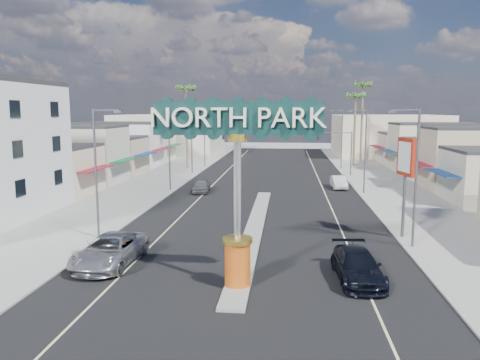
% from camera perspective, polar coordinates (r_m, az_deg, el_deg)
% --- Properties ---
extents(ground, '(160.00, 160.00, 0.00)m').
position_cam_1_polar(ground, '(51.31, 3.06, -1.51)').
color(ground, gray).
rests_on(ground, ground).
extents(road, '(20.00, 120.00, 0.01)m').
position_cam_1_polar(road, '(51.31, 3.06, -1.51)').
color(road, black).
rests_on(road, ground).
extents(median_island, '(1.30, 30.00, 0.16)m').
position_cam_1_polar(median_island, '(35.66, 1.78, -5.83)').
color(median_island, gray).
rests_on(median_island, ground).
extents(sidewalk_left, '(8.00, 120.00, 0.12)m').
position_cam_1_polar(sidewalk_left, '(53.81, -12.01, -1.15)').
color(sidewalk_left, gray).
rests_on(sidewalk_left, ground).
extents(sidewalk_right, '(8.00, 120.00, 0.12)m').
position_cam_1_polar(sidewalk_right, '(52.53, 18.50, -1.64)').
color(sidewalk_right, gray).
rests_on(sidewalk_right, ground).
extents(storefront_row_left, '(12.00, 42.00, 6.00)m').
position_cam_1_polar(storefront_row_left, '(69.01, -16.71, 3.23)').
color(storefront_row_left, beige).
rests_on(storefront_row_left, ground).
extents(storefront_row_right, '(12.00, 42.00, 6.00)m').
position_cam_1_polar(storefront_row_right, '(67.30, 24.56, 2.69)').
color(storefront_row_right, '#B7B29E').
rests_on(storefront_row_right, ground).
extents(backdrop_far_left, '(20.00, 20.00, 8.00)m').
position_cam_1_polar(backdrop_far_left, '(98.67, -8.53, 5.55)').
color(backdrop_far_left, '#B7B29E').
rests_on(backdrop_far_left, ground).
extents(backdrop_far_right, '(20.00, 20.00, 8.00)m').
position_cam_1_polar(backdrop_far_right, '(97.58, 17.49, 5.22)').
color(backdrop_far_right, beige).
rests_on(backdrop_far_right, ground).
extents(gateway_sign, '(8.20, 1.50, 9.15)m').
position_cam_1_polar(gateway_sign, '(22.78, -0.32, 1.01)').
color(gateway_sign, '#D04810').
rests_on(gateway_sign, median_island).
extents(traffic_signal_left, '(5.09, 0.45, 6.00)m').
position_cam_1_polar(traffic_signal_left, '(65.67, -4.36, 4.42)').
color(traffic_signal_left, '#47474C').
rests_on(traffic_signal_left, ground).
extents(traffic_signal_right, '(5.09, 0.45, 6.00)m').
position_cam_1_polar(traffic_signal_right, '(64.98, 11.84, 4.23)').
color(traffic_signal_right, '#47474C').
rests_on(traffic_signal_right, ground).
extents(streetlight_l_near, '(2.03, 0.22, 9.00)m').
position_cam_1_polar(streetlight_l_near, '(33.30, -16.92, 1.52)').
color(streetlight_l_near, '#47474C').
rests_on(streetlight_l_near, ground).
extents(streetlight_l_mid, '(2.03, 0.22, 9.00)m').
position_cam_1_polar(streetlight_l_mid, '(52.23, -8.44, 4.19)').
color(streetlight_l_mid, '#47474C').
rests_on(streetlight_l_mid, ground).
extents(streetlight_l_far, '(2.03, 0.22, 9.00)m').
position_cam_1_polar(streetlight_l_far, '(73.70, -4.22, 5.48)').
color(streetlight_l_far, '#47474C').
rests_on(streetlight_l_far, ground).
extents(streetlight_r_near, '(2.03, 0.22, 9.00)m').
position_cam_1_polar(streetlight_r_near, '(31.74, 20.42, 1.02)').
color(streetlight_r_near, '#47474C').
rests_on(streetlight_r_near, ground).
extents(streetlight_r_mid, '(2.03, 0.22, 9.00)m').
position_cam_1_polar(streetlight_r_mid, '(51.25, 14.86, 3.92)').
color(streetlight_r_mid, '#47474C').
rests_on(streetlight_r_mid, ground).
extents(streetlight_r_far, '(2.03, 0.22, 9.00)m').
position_cam_1_polar(streetlight_r_far, '(73.01, 12.19, 5.29)').
color(streetlight_r_far, '#47474C').
rests_on(streetlight_r_far, ground).
extents(palm_left_far, '(2.60, 2.60, 13.10)m').
position_cam_1_polar(palm_left_far, '(72.19, -6.60, 10.49)').
color(palm_left_far, brown).
rests_on(palm_left_far, ground).
extents(palm_right_mid, '(2.60, 2.60, 12.10)m').
position_cam_1_polar(palm_right_mid, '(77.22, 13.92, 9.51)').
color(palm_right_mid, brown).
rests_on(palm_right_mid, ground).
extents(palm_right_far, '(2.60, 2.60, 14.10)m').
position_cam_1_polar(palm_right_far, '(83.50, 14.77, 10.60)').
color(palm_right_far, brown).
rests_on(palm_right_far, ground).
extents(suv_left, '(3.18, 6.38, 1.73)m').
position_cam_1_polar(suv_left, '(28.38, -15.56, -8.26)').
color(suv_left, '#A7A7AC').
rests_on(suv_left, ground).
extents(suv_right, '(2.58, 5.58, 1.58)m').
position_cam_1_polar(suv_right, '(25.74, 14.12, -10.13)').
color(suv_right, black).
rests_on(suv_right, ground).
extents(car_parked_left, '(1.94, 4.29, 1.43)m').
position_cam_1_polar(car_parked_left, '(51.25, -4.70, -0.73)').
color(car_parked_left, slate).
rests_on(car_parked_left, ground).
extents(car_parked_right, '(1.71, 4.41, 1.43)m').
position_cam_1_polar(car_parked_right, '(55.02, 11.94, -0.25)').
color(car_parked_right, silver).
rests_on(car_parked_right, ground).
extents(bank_pylon_sign, '(0.76, 2.17, 6.92)m').
position_cam_1_polar(bank_pylon_sign, '(33.98, 19.56, 2.01)').
color(bank_pylon_sign, '#47474C').
rests_on(bank_pylon_sign, sidewalk_right).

